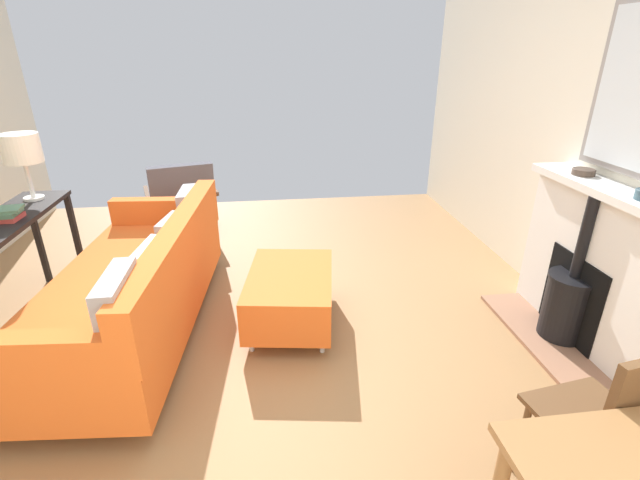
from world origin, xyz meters
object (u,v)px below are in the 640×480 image
table_lamp_near_end (21,150)px  dining_chair_near_fireplace (615,421)px  book_stack (2,214)px  mantel_bowl_near (584,171)px  fireplace (589,275)px  sofa (136,287)px  ottoman (290,294)px  armchair_accent (182,195)px

table_lamp_near_end → dining_chair_near_fireplace: (-2.99, 2.27, -0.64)m
book_stack → dining_chair_near_fireplace: dining_chair_near_fireplace is taller
mantel_bowl_near → dining_chair_near_fireplace: mantel_bowl_near is taller
mantel_bowl_near → book_stack: mantel_bowl_near is taller
fireplace → mantel_bowl_near: size_ratio=8.96×
mantel_bowl_near → sofa: mantel_bowl_near is taller
sofa → ottoman: (-1.03, 0.03, -0.11)m
table_lamp_near_end → fireplace: bearing=163.5°
fireplace → ottoman: size_ratio=1.39×
fireplace → armchair_accent: size_ratio=1.53×
sofa → table_lamp_near_end: 1.32m
fireplace → dining_chair_near_fireplace: 1.38m
fireplace → table_lamp_near_end: (3.75, -1.11, 0.67)m
armchair_accent → ottoman: bearing=119.8°
ottoman → sofa: bearing=-1.8°
mantel_bowl_near → ottoman: mantel_bowl_near is taller
sofa → armchair_accent: size_ratio=2.61×
sofa → armchair_accent: sofa is taller
armchair_accent → book_stack: book_stack is taller
sofa → dining_chair_near_fireplace: dining_chair_near_fireplace is taller
mantel_bowl_near → book_stack: size_ratio=0.56×
armchair_accent → table_lamp_near_end: (0.88, 1.00, 0.68)m
sofa → book_stack: bearing=-15.2°
ottoman → armchair_accent: bearing=-60.2°
sofa → fireplace: bearing=171.3°
mantel_bowl_near → table_lamp_near_end: size_ratio=0.29×
armchair_accent → book_stack: 1.72m
sofa → book_stack: book_stack is taller
table_lamp_near_end → dining_chair_near_fireplace: bearing=142.9°
mantel_bowl_near → sofa: 3.04m
sofa → dining_chair_near_fireplace: bearing=143.6°
table_lamp_near_end → book_stack: (0.00, 0.44, -0.33)m
book_stack → dining_chair_near_fireplace: (-2.99, 1.83, -0.32)m
book_stack → dining_chair_near_fireplace: size_ratio=0.29×
table_lamp_near_end → armchair_accent: bearing=-131.1°
mantel_bowl_near → armchair_accent: 3.47m
sofa → book_stack: size_ratio=8.47×
ottoman → book_stack: (1.85, -0.26, 0.58)m
ottoman → fireplace: bearing=167.6°
sofa → ottoman: sofa is taller
armchair_accent → book_stack: bearing=58.7°
fireplace → ottoman: (1.90, -0.42, -0.24)m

